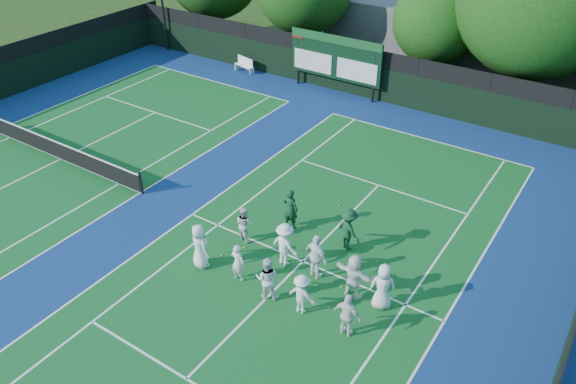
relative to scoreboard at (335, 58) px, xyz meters
The scene contains 30 objects.
ground 17.23m from the scoreboard, 65.78° to the right, with size 120.00×120.00×0.00m, color #1E390F.
court_apron 14.78m from the scoreboard, 86.03° to the right, with size 34.00×32.00×0.01m, color navy.
near_court 16.33m from the scoreboard, 64.32° to the right, with size 11.05×23.85×0.01m.
left_court 16.32m from the scoreboard, 115.60° to the right, with size 11.05×23.85×0.01m.
back_fence 1.38m from the scoreboard, 22.25° to the left, with size 34.00×0.08×3.00m.
divider_fence_right 21.68m from the scoreboard, 42.33° to the right, with size 0.08×32.00×3.00m.
scoreboard is the anchor object (origin of this frame).
clubhouse 9.80m from the scoreboard, 59.22° to the left, with size 18.00×6.00×4.00m, color #5D5D63.
tennis_net 16.26m from the scoreboard, 115.60° to the right, with size 11.30×0.10×1.10m.
bench 6.85m from the scoreboard, behind, with size 1.58×0.77×0.97m.
tree_c 6.40m from the scoreboard, 40.64° to the left, with size 5.16×5.16×6.76m.
tree_d 11.44m from the scoreboard, 21.75° to the left, with size 8.69×8.69×10.63m.
tennis_ball_0 16.72m from the scoreboard, 75.04° to the right, with size 0.07×0.07×0.07m, color #C0E11A.
tennis_ball_1 16.19m from the scoreboard, 54.50° to the right, with size 0.07×0.07×0.07m, color #C0E11A.
tennis_ball_2 17.60m from the scoreboard, 59.38° to the right, with size 0.07×0.07×0.07m, color #C0E11A.
tennis_ball_3 16.01m from the scoreboard, 72.81° to the right, with size 0.07×0.07×0.07m, color #C0E11A.
tennis_ball_4 12.54m from the scoreboard, 59.20° to the right, with size 0.07×0.07×0.07m, color #C0E11A.
tennis_ball_5 18.62m from the scoreboard, 60.81° to the right, with size 0.07×0.07×0.07m, color #C0E11A.
player_front_0 17.35m from the scoreboard, 76.63° to the right, with size 0.88×0.57×1.80m, color white.
player_front_1 17.65m from the scoreboard, 71.38° to the right, with size 0.56×0.37×1.53m, color silver.
player_front_2 18.27m from the scoreboard, 67.45° to the right, with size 0.81×0.63×1.67m, color white.
player_front_3 18.78m from the scoreboard, 63.57° to the right, with size 0.98×0.56×1.52m, color white.
player_front_4 19.67m from the scoreboard, 59.11° to the right, with size 0.96×0.40×1.65m, color white.
player_back_0 15.39m from the scoreboard, 73.37° to the right, with size 0.73×0.57×1.49m, color silver.
player_back_1 16.44m from the scoreboard, 66.61° to the right, with size 1.14×0.66×1.76m, color white.
player_back_2 16.98m from the scoreboard, 62.47° to the right, with size 1.05×0.44×1.80m, color white.
player_back_3 17.87m from the scoreboard, 58.20° to the right, with size 1.59×0.51×1.72m, color white.
player_back_4 18.40m from the scoreboard, 55.32° to the right, with size 0.86×0.56×1.76m, color white.
coach_left 14.18m from the scoreboard, 67.40° to the right, with size 0.65×0.43×1.78m, color #103C1F.
coach_right 15.27m from the scoreboard, 58.29° to the right, with size 1.13×0.65×1.76m, color #103D20.
Camera 1 is at (8.47, -12.75, 13.56)m, focal length 35.00 mm.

